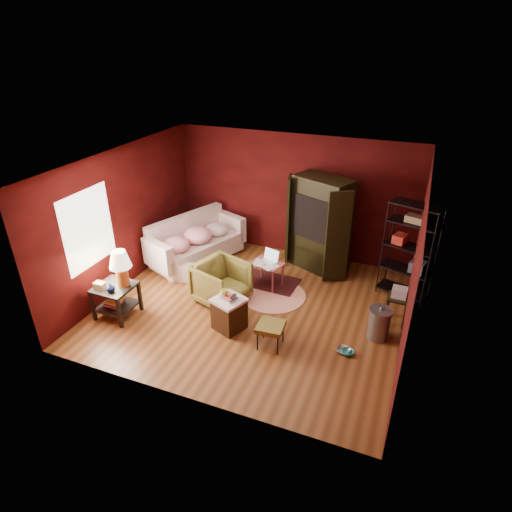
{
  "coord_description": "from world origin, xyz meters",
  "views": [
    {
      "loc": [
        2.59,
        -6.33,
        4.72
      ],
      "look_at": [
        0.0,
        0.2,
        1.0
      ],
      "focal_mm": 30.0,
      "sensor_mm": 36.0,
      "label": 1
    }
  ],
  "objects_px": {
    "armchair": "(221,281)",
    "wire_shelving": "(410,248)",
    "hamper": "(229,313)",
    "sofa": "(193,247)",
    "laptop_desk": "(267,265)",
    "side_table": "(118,278)",
    "tv_armoire": "(320,223)"
  },
  "relations": [
    {
      "from": "side_table",
      "to": "hamper",
      "type": "bearing_deg",
      "value": 9.65
    },
    {
      "from": "hamper",
      "to": "laptop_desk",
      "type": "xyz_separation_m",
      "value": [
        0.12,
        1.61,
        0.16
      ]
    },
    {
      "from": "laptop_desk",
      "to": "wire_shelving",
      "type": "height_order",
      "value": "wire_shelving"
    },
    {
      "from": "armchair",
      "to": "hamper",
      "type": "bearing_deg",
      "value": -128.34
    },
    {
      "from": "wire_shelving",
      "to": "laptop_desk",
      "type": "bearing_deg",
      "value": -148.13
    },
    {
      "from": "side_table",
      "to": "wire_shelving",
      "type": "relative_size",
      "value": 0.67
    },
    {
      "from": "hamper",
      "to": "wire_shelving",
      "type": "relative_size",
      "value": 0.36
    },
    {
      "from": "laptop_desk",
      "to": "tv_armoire",
      "type": "bearing_deg",
      "value": 72.47
    },
    {
      "from": "side_table",
      "to": "laptop_desk",
      "type": "distance_m",
      "value": 2.92
    },
    {
      "from": "sofa",
      "to": "side_table",
      "type": "relative_size",
      "value": 1.49
    },
    {
      "from": "hamper",
      "to": "laptop_desk",
      "type": "relative_size",
      "value": 0.91
    },
    {
      "from": "laptop_desk",
      "to": "side_table",
      "type": "bearing_deg",
      "value": -121.38
    },
    {
      "from": "side_table",
      "to": "laptop_desk",
      "type": "height_order",
      "value": "side_table"
    },
    {
      "from": "laptop_desk",
      "to": "tv_armoire",
      "type": "relative_size",
      "value": 0.37
    },
    {
      "from": "armchair",
      "to": "tv_armoire",
      "type": "bearing_deg",
      "value": -17.39
    },
    {
      "from": "armchair",
      "to": "side_table",
      "type": "xyz_separation_m",
      "value": [
        -1.53,
        -1.08,
        0.33
      ]
    },
    {
      "from": "armchair",
      "to": "wire_shelving",
      "type": "relative_size",
      "value": 0.47
    },
    {
      "from": "sofa",
      "to": "laptop_desk",
      "type": "height_order",
      "value": "laptop_desk"
    },
    {
      "from": "armchair",
      "to": "hamper",
      "type": "distance_m",
      "value": 0.9
    },
    {
      "from": "tv_armoire",
      "to": "wire_shelving",
      "type": "bearing_deg",
      "value": 8.63
    },
    {
      "from": "tv_armoire",
      "to": "wire_shelving",
      "type": "relative_size",
      "value": 1.06
    },
    {
      "from": "tv_armoire",
      "to": "sofa",
      "type": "bearing_deg",
      "value": -140.48
    },
    {
      "from": "armchair",
      "to": "laptop_desk",
      "type": "relative_size",
      "value": 1.18
    },
    {
      "from": "armchair",
      "to": "laptop_desk",
      "type": "xyz_separation_m",
      "value": [
        0.62,
        0.87,
        0.02
      ]
    },
    {
      "from": "laptop_desk",
      "to": "wire_shelving",
      "type": "bearing_deg",
      "value": 30.08
    },
    {
      "from": "armchair",
      "to": "side_table",
      "type": "relative_size",
      "value": 0.7
    },
    {
      "from": "hamper",
      "to": "wire_shelving",
      "type": "height_order",
      "value": "wire_shelving"
    },
    {
      "from": "armchair",
      "to": "hamper",
      "type": "height_order",
      "value": "armchair"
    },
    {
      "from": "side_table",
      "to": "wire_shelving",
      "type": "distance_m",
      "value": 5.46
    },
    {
      "from": "sofa",
      "to": "laptop_desk",
      "type": "relative_size",
      "value": 2.51
    },
    {
      "from": "armchair",
      "to": "wire_shelving",
      "type": "distance_m",
      "value": 3.66
    },
    {
      "from": "sofa",
      "to": "armchair",
      "type": "distance_m",
      "value": 1.79
    }
  ]
}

